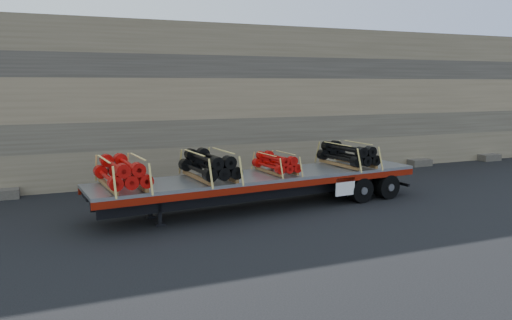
# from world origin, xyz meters

# --- Properties ---
(ground) EXTENTS (120.00, 120.00, 0.00)m
(ground) POSITION_xyz_m (0.00, 0.00, 0.00)
(ground) COLOR black
(ground) RESTS_ON ground
(rock_wall) EXTENTS (44.00, 3.00, 7.00)m
(rock_wall) POSITION_xyz_m (0.00, 6.50, 3.50)
(rock_wall) COLOR #7A6B54
(rock_wall) RESTS_ON ground
(trailer) EXTENTS (12.23, 3.41, 1.21)m
(trailer) POSITION_xyz_m (0.64, -0.37, 0.60)
(trailer) COLOR #9B9DA2
(trailer) RESTS_ON ground
(bundle_front) EXTENTS (1.48, 2.61, 0.89)m
(bundle_front) POSITION_xyz_m (-4.23, -0.82, 1.65)
(bundle_front) COLOR #BC0C0A
(bundle_front) RESTS_ON trailer
(bundle_midfront) EXTENTS (1.49, 2.63, 0.89)m
(bundle_midfront) POSITION_xyz_m (-1.36, -0.56, 1.65)
(bundle_midfront) COLOR black
(bundle_midfront) RESTS_ON trailer
(bundle_midrear) EXTENTS (1.12, 1.98, 0.67)m
(bundle_midrear) POSITION_xyz_m (1.21, -0.32, 1.54)
(bundle_midrear) COLOR #BC0C0A
(bundle_midrear) RESTS_ON trailer
(bundle_rear) EXTENTS (1.42, 2.51, 0.85)m
(bundle_rear) POSITION_xyz_m (4.38, -0.03, 1.63)
(bundle_rear) COLOR black
(bundle_rear) RESTS_ON trailer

